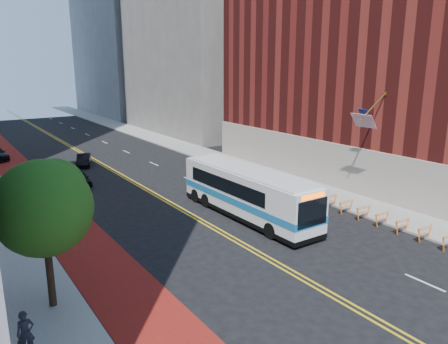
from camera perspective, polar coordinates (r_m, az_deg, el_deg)
ground at (r=22.35m, az=13.46°, el=-15.11°), size 160.00×160.00×0.00m
sidewalk_right at (r=51.68m, az=-1.90°, el=2.16°), size 4.00×140.00×0.15m
bus_lane_paint at (r=44.75m, az=-24.30°, el=-1.09°), size 3.60×140.00×0.01m
center_line_inner at (r=46.58m, az=-14.71°, el=0.28°), size 0.14×140.00×0.01m
center_line_outer at (r=46.69m, az=-14.30°, el=0.34°), size 0.14×140.00×0.01m
lane_dashes at (r=55.59m, az=-12.63°, el=2.60°), size 0.14×98.20×0.01m
brick_building at (r=44.32m, az=22.59°, el=13.32°), size 18.73×36.00×22.00m
midrise_right_near at (r=72.25m, az=-2.21°, el=21.44°), size 18.00×26.00×40.00m
construction_barriers at (r=30.99m, az=21.09°, el=-5.88°), size 1.42×10.91×1.00m
street_tree at (r=20.15m, az=-22.46°, el=-3.89°), size 4.20×4.20×6.70m
transit_bus at (r=31.12m, az=2.94°, el=-2.63°), size 2.94×12.68×3.48m
car_a at (r=41.42m, az=-18.41°, el=-0.78°), size 1.54×3.78×1.28m
car_b at (r=49.17m, az=-17.85°, el=1.53°), size 2.57×4.10×1.27m
pedestrian at (r=18.74m, az=-24.50°, el=-18.62°), size 0.64×0.43×1.74m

